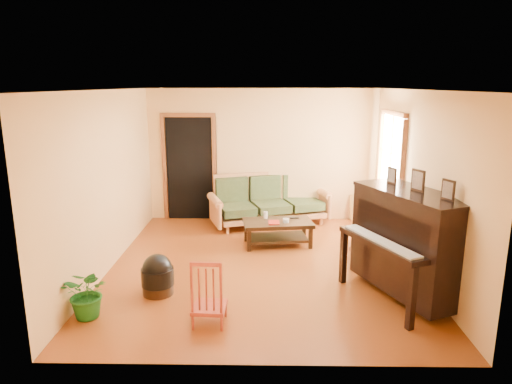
{
  "coord_description": "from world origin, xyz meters",
  "views": [
    {
      "loc": [
        0.03,
        -6.44,
        2.68
      ],
      "look_at": [
        -0.09,
        0.2,
        1.1
      ],
      "focal_mm": 32.0,
      "sensor_mm": 36.0,
      "label": 1
    }
  ],
  "objects_px": {
    "piano": "(409,245)",
    "footstool": "(158,279)",
    "armchair": "(378,227)",
    "sofa": "(270,200)",
    "potted_plant": "(88,293)",
    "coffee_table": "(278,233)",
    "red_chair": "(209,291)",
    "ceramic_crock": "(369,217)"
  },
  "relations": [
    {
      "from": "coffee_table",
      "to": "potted_plant",
      "type": "distance_m",
      "value": 3.4
    },
    {
      "from": "piano",
      "to": "footstool",
      "type": "xyz_separation_m",
      "value": [
        -3.22,
        0.02,
        -0.5
      ]
    },
    {
      "from": "ceramic_crock",
      "to": "piano",
      "type": "bearing_deg",
      "value": -94.3
    },
    {
      "from": "footstool",
      "to": "red_chair",
      "type": "xyz_separation_m",
      "value": [
        0.76,
        -0.75,
        0.2
      ]
    },
    {
      "from": "sofa",
      "to": "red_chair",
      "type": "bearing_deg",
      "value": -119.35
    },
    {
      "from": "coffee_table",
      "to": "ceramic_crock",
      "type": "height_order",
      "value": "coffee_table"
    },
    {
      "from": "piano",
      "to": "potted_plant",
      "type": "xyz_separation_m",
      "value": [
        -3.88,
        -0.61,
        -0.39
      ]
    },
    {
      "from": "red_chair",
      "to": "potted_plant",
      "type": "height_order",
      "value": "red_chair"
    },
    {
      "from": "coffee_table",
      "to": "footstool",
      "type": "distance_m",
      "value": 2.49
    },
    {
      "from": "red_chair",
      "to": "armchair",
      "type": "bearing_deg",
      "value": 45.26
    },
    {
      "from": "armchair",
      "to": "footstool",
      "type": "height_order",
      "value": "armchair"
    },
    {
      "from": "piano",
      "to": "coffee_table",
      "type": "bearing_deg",
      "value": 106.31
    },
    {
      "from": "coffee_table",
      "to": "armchair",
      "type": "bearing_deg",
      "value": -16.11
    },
    {
      "from": "red_chair",
      "to": "piano",
      "type": "bearing_deg",
      "value": 19.83
    },
    {
      "from": "sofa",
      "to": "footstool",
      "type": "height_order",
      "value": "sofa"
    },
    {
      "from": "piano",
      "to": "sofa",
      "type": "bearing_deg",
      "value": 95.41
    },
    {
      "from": "coffee_table",
      "to": "sofa",
      "type": "bearing_deg",
      "value": 95.52
    },
    {
      "from": "armchair",
      "to": "ceramic_crock",
      "type": "bearing_deg",
      "value": 100.59
    },
    {
      "from": "armchair",
      "to": "potted_plant",
      "type": "xyz_separation_m",
      "value": [
        -3.86,
        -2.07,
        -0.16
      ]
    },
    {
      "from": "ceramic_crock",
      "to": "potted_plant",
      "type": "relative_size",
      "value": 0.42
    },
    {
      "from": "armchair",
      "to": "potted_plant",
      "type": "bearing_deg",
      "value": -132.37
    },
    {
      "from": "piano",
      "to": "footstool",
      "type": "bearing_deg",
      "value": 156.08
    },
    {
      "from": "potted_plant",
      "to": "sofa",
      "type": "bearing_deg",
      "value": 59.69
    },
    {
      "from": "footstool",
      "to": "ceramic_crock",
      "type": "height_order",
      "value": "footstool"
    },
    {
      "from": "sofa",
      "to": "potted_plant",
      "type": "xyz_separation_m",
      "value": [
        -2.17,
        -3.7,
        -0.18
      ]
    },
    {
      "from": "coffee_table",
      "to": "footstool",
      "type": "height_order",
      "value": "coffee_table"
    },
    {
      "from": "ceramic_crock",
      "to": "coffee_table",
      "type": "bearing_deg",
      "value": -146.07
    },
    {
      "from": "potted_plant",
      "to": "piano",
      "type": "bearing_deg",
      "value": 8.99
    },
    {
      "from": "sofa",
      "to": "red_chair",
      "type": "height_order",
      "value": "sofa"
    },
    {
      "from": "footstool",
      "to": "ceramic_crock",
      "type": "distance_m",
      "value": 4.66
    },
    {
      "from": "sofa",
      "to": "ceramic_crock",
      "type": "distance_m",
      "value": 1.99
    },
    {
      "from": "armchair",
      "to": "footstool",
      "type": "bearing_deg",
      "value": -136.32
    },
    {
      "from": "sofa",
      "to": "footstool",
      "type": "bearing_deg",
      "value": -134.42
    },
    {
      "from": "potted_plant",
      "to": "ceramic_crock",
      "type": "bearing_deg",
      "value": 42.43
    },
    {
      "from": "piano",
      "to": "potted_plant",
      "type": "height_order",
      "value": "piano"
    },
    {
      "from": "piano",
      "to": "red_chair",
      "type": "bearing_deg",
      "value": 172.93
    },
    {
      "from": "coffee_table",
      "to": "red_chair",
      "type": "height_order",
      "value": "red_chair"
    },
    {
      "from": "armchair",
      "to": "sofa",
      "type": "bearing_deg",
      "value": 155.39
    },
    {
      "from": "piano",
      "to": "red_chair",
      "type": "relative_size",
      "value": 1.96
    },
    {
      "from": "armchair",
      "to": "footstool",
      "type": "xyz_separation_m",
      "value": [
        -3.19,
        -1.44,
        -0.26
      ]
    },
    {
      "from": "sofa",
      "to": "coffee_table",
      "type": "xyz_separation_m",
      "value": [
        0.11,
        -1.18,
        -0.28
      ]
    },
    {
      "from": "coffee_table",
      "to": "footstool",
      "type": "relative_size",
      "value": 2.73
    }
  ]
}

